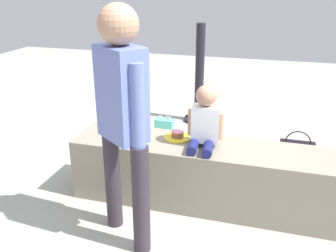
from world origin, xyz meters
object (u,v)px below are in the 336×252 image
object	(u,v)px
gift_bag	(164,129)
party_cup_red	(291,181)
water_bottle_far_side	(173,146)
handbag_black_leather	(296,153)
child_seated	(205,120)
water_bottle_near_gift	(207,144)
cake_plate	(178,136)
adult_standing	(122,109)

from	to	relation	value
gift_bag	party_cup_red	world-z (taller)	gift_bag
water_bottle_far_side	handbag_black_leather	size ratio (longest dim) A/B	0.66
handbag_black_leather	gift_bag	bearing A→B (deg)	170.71
handbag_black_leather	water_bottle_far_side	bearing A→B (deg)	-173.63
gift_bag	handbag_black_leather	distance (m)	1.44
child_seated	water_bottle_near_gift	distance (m)	1.17
cake_plate	water_bottle_far_side	distance (m)	0.84
child_seated	party_cup_red	world-z (taller)	child_seated
adult_standing	water_bottle_far_side	bearing A→B (deg)	91.25
child_seated	water_bottle_far_side	bearing A→B (deg)	120.37
adult_standing	water_bottle_near_gift	bearing A→B (deg)	79.61
child_seated	adult_standing	bearing A→B (deg)	-126.68
adult_standing	gift_bag	distance (m)	1.92
gift_bag	water_bottle_near_gift	xyz separation A→B (m)	(0.52, -0.17, -0.04)
water_bottle_near_gift	party_cup_red	distance (m)	0.99
handbag_black_leather	party_cup_red	bearing A→B (deg)	-96.55
water_bottle_near_gift	handbag_black_leather	bearing A→B (deg)	-4.16
water_bottle_near_gift	handbag_black_leather	size ratio (longest dim) A/B	0.52
gift_bag	water_bottle_far_side	xyz separation A→B (m)	(0.21, -0.37, -0.02)
cake_plate	water_bottle_far_side	world-z (taller)	cake_plate
party_cup_red	handbag_black_leather	distance (m)	0.45
water_bottle_near_gift	handbag_black_leather	world-z (taller)	handbag_black_leather
child_seated	gift_bag	distance (m)	1.45
gift_bag	water_bottle_near_gift	distance (m)	0.55
cake_plate	handbag_black_leather	size ratio (longest dim) A/B	0.63
cake_plate	water_bottle_near_gift	world-z (taller)	cake_plate
water_bottle_far_side	party_cup_red	bearing A→B (deg)	-14.55
party_cup_red	water_bottle_near_gift	bearing A→B (deg)	149.41
gift_bag	child_seated	bearing A→B (deg)	-59.88
water_bottle_near_gift	water_bottle_far_side	world-z (taller)	water_bottle_far_side
gift_bag	water_bottle_near_gift	bearing A→B (deg)	-17.77
child_seated	handbag_black_leather	distance (m)	1.33
cake_plate	party_cup_red	distance (m)	1.13
gift_bag	water_bottle_far_side	size ratio (longest dim) A/B	1.22
child_seated	gift_bag	xyz separation A→B (m)	(-0.66, 1.14, -0.60)
child_seated	cake_plate	world-z (taller)	child_seated
cake_plate	gift_bag	world-z (taller)	cake_plate
child_seated	adult_standing	world-z (taller)	adult_standing
child_seated	handbag_black_leather	size ratio (longest dim) A/B	1.35
water_bottle_near_gift	cake_plate	bearing A→B (deg)	-96.03
child_seated	adult_standing	distance (m)	0.75
water_bottle_near_gift	party_cup_red	xyz separation A→B (m)	(0.85, -0.50, -0.04)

